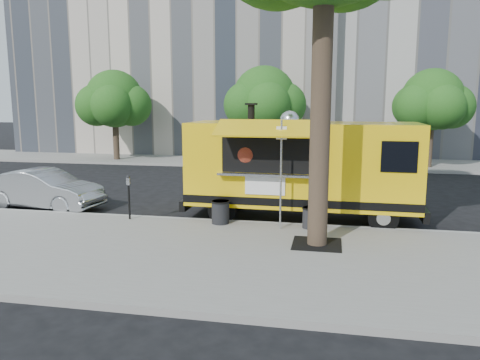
# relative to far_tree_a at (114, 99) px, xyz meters

# --- Properties ---
(ground) EXTENTS (120.00, 120.00, 0.00)m
(ground) POSITION_rel_far_tree_a_xyz_m (10.00, -12.30, -3.78)
(ground) COLOR black
(ground) RESTS_ON ground
(sidewalk) EXTENTS (60.00, 6.00, 0.15)m
(sidewalk) POSITION_rel_far_tree_a_xyz_m (10.00, -16.30, -3.70)
(sidewalk) COLOR gray
(sidewalk) RESTS_ON ground
(curb) EXTENTS (60.00, 0.14, 0.16)m
(curb) POSITION_rel_far_tree_a_xyz_m (10.00, -13.23, -3.70)
(curb) COLOR #999993
(curb) RESTS_ON ground
(far_sidewalk) EXTENTS (60.00, 5.00, 0.15)m
(far_sidewalk) POSITION_rel_far_tree_a_xyz_m (10.00, 1.20, -3.70)
(far_sidewalk) COLOR gray
(far_sidewalk) RESTS_ON ground
(building_mid) EXTENTS (20.00, 14.00, 20.00)m
(building_mid) POSITION_rel_far_tree_a_xyz_m (22.00, 10.70, 6.22)
(building_mid) COLOR #A49F99
(building_mid) RESTS_ON ground
(tree_well) EXTENTS (1.20, 1.20, 0.02)m
(tree_well) POSITION_rel_far_tree_a_xyz_m (12.60, -15.10, -3.62)
(tree_well) COLOR black
(tree_well) RESTS_ON sidewalk
(far_tree_a) EXTENTS (3.42, 3.42, 5.36)m
(far_tree_a) POSITION_rel_far_tree_a_xyz_m (0.00, 0.00, 0.00)
(far_tree_a) COLOR #33261C
(far_tree_a) RESTS_ON far_sidewalk
(far_tree_b) EXTENTS (3.60, 3.60, 5.50)m
(far_tree_b) POSITION_rel_far_tree_a_xyz_m (9.00, 0.40, 0.06)
(far_tree_b) COLOR #33261C
(far_tree_b) RESTS_ON far_sidewalk
(far_tree_c) EXTENTS (3.24, 3.24, 5.21)m
(far_tree_c) POSITION_rel_far_tree_a_xyz_m (18.00, 0.10, -0.06)
(far_tree_c) COLOR #33261C
(far_tree_c) RESTS_ON far_sidewalk
(sign_post) EXTENTS (0.28, 0.06, 3.00)m
(sign_post) POSITION_rel_far_tree_a_xyz_m (11.55, -13.85, -1.93)
(sign_post) COLOR silver
(sign_post) RESTS_ON sidewalk
(parking_meter) EXTENTS (0.11, 0.11, 1.33)m
(parking_meter) POSITION_rel_far_tree_a_xyz_m (7.00, -13.65, -2.79)
(parking_meter) COLOR black
(parking_meter) RESTS_ON sidewalk
(food_truck) EXTENTS (7.23, 3.38, 3.56)m
(food_truck) POSITION_rel_far_tree_a_xyz_m (11.97, -12.13, -2.10)
(food_truck) COLOR yellow
(food_truck) RESTS_ON ground
(sedan) EXTENTS (4.24, 1.93, 1.35)m
(sedan) POSITION_rel_far_tree_a_xyz_m (3.29, -12.30, -3.10)
(sedan) COLOR #9EA0A4
(sedan) RESTS_ON ground
(trash_bin_left) EXTENTS (0.49, 0.49, 0.59)m
(trash_bin_left) POSITION_rel_far_tree_a_xyz_m (12.37, -13.60, -3.31)
(trash_bin_left) COLOR black
(trash_bin_left) RESTS_ON sidewalk
(trash_bin_right) EXTENTS (0.55, 0.55, 0.66)m
(trash_bin_right) POSITION_rel_far_tree_a_xyz_m (9.79, -13.60, -3.27)
(trash_bin_right) COLOR black
(trash_bin_right) RESTS_ON sidewalk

